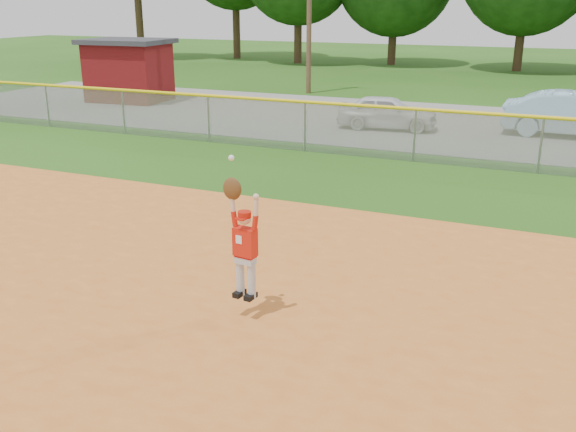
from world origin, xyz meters
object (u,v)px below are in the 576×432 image
object	(u,v)px
ballplayer	(243,240)
utility_shed	(129,70)
car_blue	(573,115)
car_white_a	(387,112)

from	to	relation	value
ballplayer	utility_shed	bearing A→B (deg)	130.75
car_blue	utility_shed	distance (m)	18.49
car_white_a	ballplayer	world-z (taller)	ballplayer
car_blue	ballplayer	distance (m)	16.39
car_white_a	utility_shed	xyz separation A→B (m)	(-12.45, 1.91, 0.78)
car_blue	utility_shed	size ratio (longest dim) A/B	1.15
car_white_a	car_blue	world-z (taller)	car_blue
car_white_a	car_blue	distance (m)	6.12
car_blue	utility_shed	xyz separation A→B (m)	(-18.46, 0.78, 0.64)
utility_shed	car_white_a	bearing A→B (deg)	-8.71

